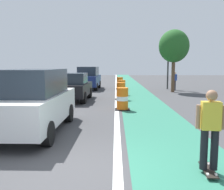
{
  "coord_description": "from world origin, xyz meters",
  "views": [
    {
      "loc": [
        0.86,
        -4.81,
        2.16
      ],
      "look_at": [
        0.72,
        3.95,
        1.1
      ],
      "focal_mm": 39.24,
      "sensor_mm": 36.0,
      "label": 1
    }
  ],
  "objects": [
    {
      "name": "traffic_barrel_front",
      "position": [
        1.18,
        6.99,
        0.53
      ],
      "size": [
        0.73,
        0.73,
        1.09
      ],
      "color": "orange",
      "rests_on": "ground"
    },
    {
      "name": "traffic_light_corner",
      "position": [
        5.61,
        17.69,
        3.5
      ],
      "size": [
        0.41,
        0.32,
        5.1
      ],
      "color": "#2D2D2D",
      "rests_on": "ground"
    },
    {
      "name": "traffic_barrel_mid",
      "position": [
        1.18,
        10.57,
        0.53
      ],
      "size": [
        0.73,
        0.73,
        1.09
      ],
      "color": "orange",
      "rests_on": "ground"
    },
    {
      "name": "parked_suv_third",
      "position": [
        -1.64,
        17.5,
        1.04
      ],
      "size": [
        2.01,
        4.64,
        2.04
      ],
      "color": "navy",
      "rests_on": "ground"
    },
    {
      "name": "traffic_barrel_back",
      "position": [
        1.27,
        13.15,
        0.53
      ],
      "size": [
        0.73,
        0.73,
        1.09
      ],
      "color": "orange",
      "rests_on": "ground"
    },
    {
      "name": "lane_divider_stripe",
      "position": [
        0.9,
        12.0,
        0.01
      ],
      "size": [
        0.2,
        80.0,
        0.01
      ],
      "primitive_type": "cube",
      "color": "silver",
      "rests_on": "ground"
    },
    {
      "name": "bike_lane_strip",
      "position": [
        2.4,
        12.0,
        0.0
      ],
      "size": [
        2.5,
        80.0,
        0.01
      ],
      "primitive_type": "cube",
      "color": "#2D755B",
      "rests_on": "ground"
    },
    {
      "name": "pedestrian_crossing",
      "position": [
        5.97,
        16.47,
        0.86
      ],
      "size": [
        0.34,
        0.2,
        1.61
      ],
      "color": "#33333D",
      "rests_on": "ground"
    },
    {
      "name": "street_tree_sidewalk",
      "position": [
        5.49,
        15.12,
        3.67
      ],
      "size": [
        2.4,
        2.4,
        5.0
      ],
      "color": "brown",
      "rests_on": "ground"
    },
    {
      "name": "parked_sedan_second",
      "position": [
        -1.77,
        10.15,
        0.83
      ],
      "size": [
        2.0,
        4.15,
        1.7
      ],
      "color": "black",
      "rests_on": "ground"
    },
    {
      "name": "traffic_barrel_far",
      "position": [
        1.21,
        17.51,
        0.53
      ],
      "size": [
        0.73,
        0.73,
        1.09
      ],
      "color": "orange",
      "rests_on": "ground"
    },
    {
      "name": "skateboarder_on_lane",
      "position": [
        2.73,
        -0.05,
        0.91
      ],
      "size": [
        0.57,
        0.82,
        1.69
      ],
      "color": "black",
      "rests_on": "ground"
    },
    {
      "name": "parked_suv_nearest",
      "position": [
        -1.81,
        3.0,
        1.04
      ],
      "size": [
        1.95,
        4.62,
        2.04
      ],
      "color": "silver",
      "rests_on": "ground"
    },
    {
      "name": "ground_plane",
      "position": [
        0.0,
        0.0,
        0.0
      ],
      "size": [
        100.0,
        100.0,
        0.0
      ],
      "primitive_type": "plane",
      "color": "#424244"
    }
  ]
}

